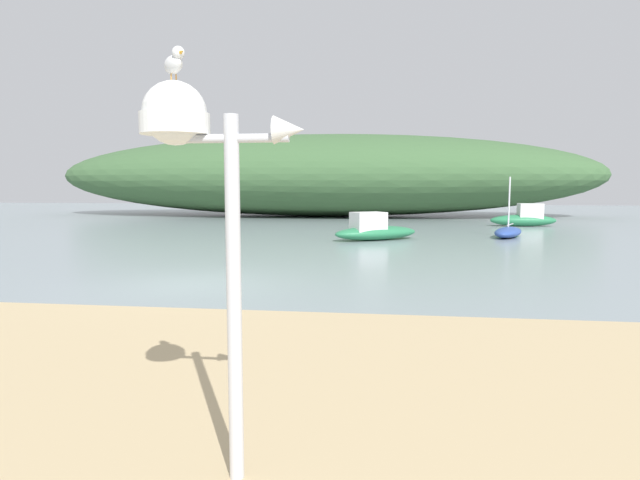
% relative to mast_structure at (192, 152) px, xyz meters
% --- Properties ---
extents(ground_plane, '(120.00, 120.00, 0.00)m').
position_rel_mast_structure_xyz_m(ground_plane, '(-3.61, 9.28, -2.89)').
color(ground_plane, gray).
extents(distant_hill, '(46.71, 13.75, 6.92)m').
position_rel_mast_structure_xyz_m(distant_hill, '(-4.28, 41.19, 0.57)').
color(distant_hill, '#3D6038').
rests_on(distant_hill, ground).
extents(mast_structure, '(1.31, 0.55, 3.24)m').
position_rel_mast_structure_xyz_m(mast_structure, '(0.00, 0.00, 0.00)').
color(mast_structure, silver).
rests_on(mast_structure, beach_sand).
extents(seagull_on_radar, '(0.28, 0.29, 0.24)m').
position_rel_mast_structure_xyz_m(seagull_on_radar, '(-0.12, -0.01, 0.69)').
color(seagull_on_radar, orange).
rests_on(seagull_on_radar, mast_structure).
extents(motorboat_near_shore, '(4.18, 1.32, 1.46)m').
position_rel_mast_structure_xyz_m(motorboat_near_shore, '(10.20, 31.18, -2.35)').
color(motorboat_near_shore, '#287A4C').
rests_on(motorboat_near_shore, ground).
extents(sailboat_centre_water, '(2.34, 3.50, 3.05)m').
position_rel_mast_structure_xyz_m(sailboat_centre_water, '(7.53, 23.53, -2.61)').
color(sailboat_centre_water, '#2D4C9E').
rests_on(sailboat_centre_water, ground).
extents(motorboat_by_sandbar, '(4.41, 3.42, 1.35)m').
position_rel_mast_structure_xyz_m(motorboat_by_sandbar, '(0.84, 21.26, -2.40)').
color(motorboat_by_sandbar, '#287A4C').
rests_on(motorboat_by_sandbar, ground).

